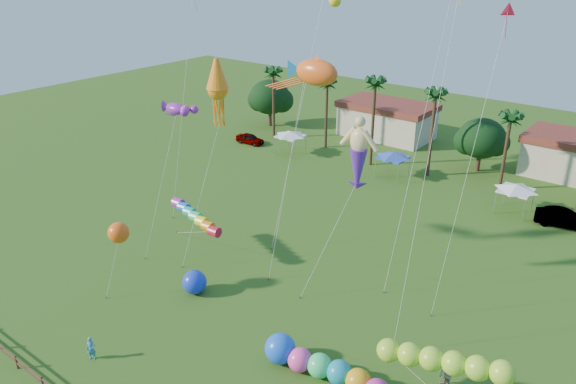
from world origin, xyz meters
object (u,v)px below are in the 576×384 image
Objects in this scene: car_a at (250,139)px; spectator_a at (91,349)px; caterpillar_inflatable at (329,371)px; spectator_b at (446,375)px; blue_ball at (195,282)px; car_b at (563,218)px.

spectator_a is at bearing -156.31° from car_a.
spectator_a is at bearing -154.50° from caterpillar_inflatable.
spectator_b is 6.94m from caterpillar_inflatable.
caterpillar_inflatable is at bearing -6.97° from blue_ball.
spectator_a is 0.17× the size of caterpillar_inflatable.
car_b is 34.85m from blue_ball.
blue_ball is at bearing -149.74° from car_a.
spectator_a is at bearing -87.64° from blue_ball.
car_a is at bearing 124.89° from blue_ball.
caterpillar_inflatable is (33.83, -30.87, 0.15)m from car_a.
car_a is 0.79× the size of car_b.
blue_ball is (-13.45, 1.65, 0.09)m from caterpillar_inflatable.
car_b is 2.74× the size of blue_ball.
car_a is 45.80m from caterpillar_inflatable.
car_b is at bearing 74.65° from caterpillar_inflatable.
car_a is 39.54m from car_b.
car_b is at bearing 124.01° from spectator_b.
spectator_b is 0.19× the size of caterpillar_inflatable.
spectator_b is 19.34m from blue_ball.
caterpillar_inflatable reaches higher than blue_ball.
car_b is at bearing 56.65° from blue_ball.
car_a is at bearing 81.99° from spectator_a.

